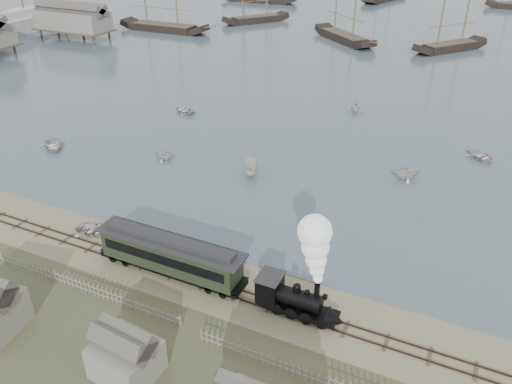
% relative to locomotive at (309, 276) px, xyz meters
% --- Properties ---
extents(ground, '(600.00, 600.00, 0.00)m').
position_rel_locomotive_xyz_m(ground, '(-10.93, 2.00, -3.94)').
color(ground, gray).
rests_on(ground, ground).
extents(rail_track, '(120.00, 1.80, 0.16)m').
position_rel_locomotive_xyz_m(rail_track, '(-10.93, 0.00, -3.90)').
color(rail_track, '#36261D').
rests_on(rail_track, ground).
extents(picket_fence_west, '(19.00, 0.10, 1.20)m').
position_rel_locomotive_xyz_m(picket_fence_west, '(-17.43, -5.00, -3.94)').
color(picket_fence_west, gray).
rests_on(picket_fence_west, ground).
extents(picket_fence_east, '(15.00, 0.10, 1.20)m').
position_rel_locomotive_xyz_m(picket_fence_east, '(1.57, -5.50, -3.94)').
color(picket_fence_east, gray).
rests_on(picket_fence_east, ground).
extents(shed_mid, '(4.00, 3.50, 3.60)m').
position_rel_locomotive_xyz_m(shed_mid, '(-8.93, -10.00, -3.94)').
color(shed_mid, gray).
rests_on(shed_mid, ground).
extents(locomotive, '(6.82, 2.55, 8.50)m').
position_rel_locomotive_xyz_m(locomotive, '(0.00, 0.00, 0.00)').
color(locomotive, black).
rests_on(locomotive, ground).
extents(passenger_coach, '(13.36, 2.58, 3.24)m').
position_rel_locomotive_xyz_m(passenger_coach, '(-12.09, 0.00, -1.88)').
color(passenger_coach, black).
rests_on(passenger_coach, ground).
extents(beached_dinghy, '(3.03, 3.94, 0.76)m').
position_rel_locomotive_xyz_m(beached_dinghy, '(-22.21, 1.88, -3.56)').
color(beached_dinghy, silver).
rests_on(beached_dinghy, ground).
extents(rowboat_0, '(4.92, 5.20, 0.88)m').
position_rel_locomotive_xyz_m(rowboat_0, '(-40.07, 14.73, -3.44)').
color(rowboat_0, silver).
rests_on(rowboat_0, harbor_water).
extents(rowboat_1, '(2.60, 2.93, 1.43)m').
position_rel_locomotive_xyz_m(rowboat_1, '(-25.28, 18.13, -3.16)').
color(rowboat_1, silver).
rests_on(rowboat_1, harbor_water).
extents(rowboat_2, '(4.09, 2.90, 1.48)m').
position_rel_locomotive_xyz_m(rowboat_2, '(-13.96, 19.13, -3.14)').
color(rowboat_2, silver).
rests_on(rowboat_2, harbor_water).
extents(rowboat_3, '(4.66, 4.72, 0.80)m').
position_rel_locomotive_xyz_m(rowboat_3, '(9.96, 34.94, -3.48)').
color(rowboat_3, silver).
rests_on(rowboat_3, harbor_water).
extents(rowboat_4, '(4.11, 4.24, 1.70)m').
position_rel_locomotive_xyz_m(rowboat_4, '(2.57, 25.77, -3.03)').
color(rowboat_4, silver).
rests_on(rowboat_4, harbor_water).
extents(rowboat_6, '(4.03, 4.67, 0.81)m').
position_rel_locomotive_xyz_m(rowboat_6, '(-31.87, 33.08, -3.47)').
color(rowboat_6, silver).
rests_on(rowboat_6, harbor_water).
extents(rowboat_7, '(3.33, 3.05, 1.49)m').
position_rel_locomotive_xyz_m(rowboat_7, '(-8.53, 44.47, -3.13)').
color(rowboat_7, silver).
rests_on(rowboat_7, harbor_water).
extents(schooner_3, '(14.67, 17.28, 20.00)m').
position_rel_locomotive_xyz_m(schooner_3, '(-0.10, 89.82, 6.12)').
color(schooner_3, black).
rests_on(schooner_3, harbor_water).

